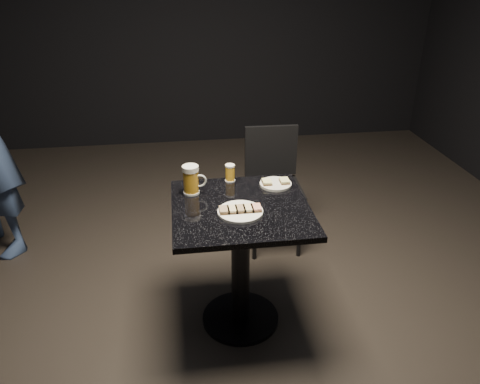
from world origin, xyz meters
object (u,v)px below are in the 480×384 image
(table, at_px, (241,246))
(beer_tumbler, at_px, (230,173))
(plate_small, at_px, (276,184))
(chair, at_px, (273,180))
(plate_large, at_px, (240,212))
(beer_mug, at_px, (191,180))

(table, bearing_deg, beer_tumbler, 93.08)
(plate_small, bearing_deg, chair, 78.99)
(plate_large, distance_m, plate_small, 0.37)
(table, distance_m, beer_mug, 0.44)
(plate_small, distance_m, table, 0.40)
(beer_tumbler, distance_m, chair, 0.69)
(plate_small, relative_size, table, 0.24)
(table, xyz_separation_m, chair, (0.34, 0.81, -0.01))
(plate_large, xyz_separation_m, plate_small, (0.24, 0.29, 0.00))
(beer_mug, bearing_deg, chair, 47.15)
(plate_small, bearing_deg, table, -136.76)
(plate_small, bearing_deg, plate_large, -129.80)
(plate_large, relative_size, beer_mug, 1.44)
(chair, bearing_deg, plate_small, -101.01)
(table, bearing_deg, plate_small, 43.24)
(beer_mug, xyz_separation_m, chair, (0.58, 0.63, -0.33))
(table, relative_size, beer_tumbler, 7.65)
(table, bearing_deg, plate_large, -99.03)
(plate_large, bearing_deg, beer_mug, 131.66)
(beer_mug, distance_m, beer_tumbler, 0.26)
(plate_small, relative_size, beer_mug, 1.12)
(plate_large, height_order, plate_small, same)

